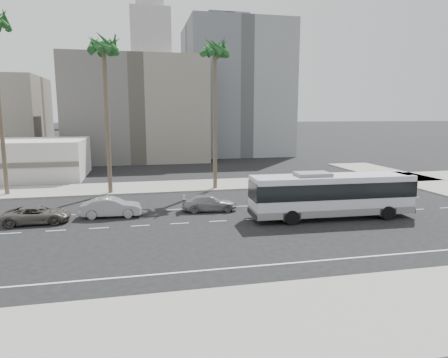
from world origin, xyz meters
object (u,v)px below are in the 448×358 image
object	(u,v)px
city_bus	(332,194)
car_a	(209,203)
car_b	(112,207)
car_c	(37,215)
palm_near	(215,53)
palm_mid	(104,50)

from	to	relation	value
city_bus	car_a	bearing A→B (deg)	156.20
car_a	car_b	xyz separation A→B (m)	(-8.22, -0.30, 0.11)
car_b	car_c	distance (m)	5.56
car_a	palm_near	xyz separation A→B (m)	(2.38, 9.65, 14.07)
city_bus	palm_mid	world-z (taller)	palm_mid
car_b	palm_mid	bearing A→B (deg)	7.20
car_a	palm_near	distance (m)	17.22
car_a	car_c	distance (m)	13.76
car_c	palm_mid	world-z (taller)	palm_mid
city_bus	car_a	size ratio (longest dim) A/B	2.79
city_bus	palm_mid	size ratio (longest dim) A/B	0.81
city_bus	car_c	size ratio (longest dim) A/B	2.72
car_b	palm_near	distance (m)	20.15
car_b	palm_near	xyz separation A→B (m)	(10.59, 9.94, 13.96)
car_b	car_a	bearing A→B (deg)	-85.01
car_a	car_b	distance (m)	8.22
car_c	car_b	bearing A→B (deg)	-83.65
palm_near	palm_mid	size ratio (longest dim) A/B	1.00
car_c	palm_mid	distance (m)	18.11
car_b	palm_mid	distance (m)	16.91
car_a	city_bus	bearing A→B (deg)	-110.86
city_bus	car_b	world-z (taller)	city_bus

